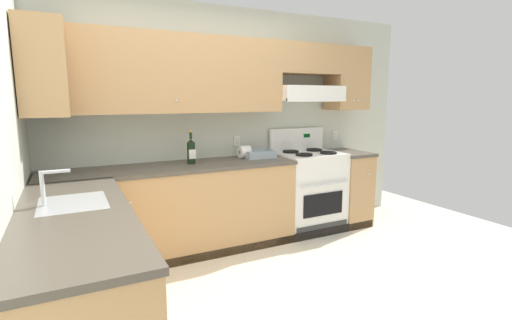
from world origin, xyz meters
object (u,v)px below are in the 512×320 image
object	(u,v)px
wine_bottle	(191,151)
paper_towel_roll	(245,152)
bowl	(259,155)
stove	(308,190)

from	to	relation	value
wine_bottle	paper_towel_roll	size ratio (longest dim) A/B	2.49
wine_bottle	bowl	distance (m)	0.79
stove	paper_towel_roll	world-z (taller)	stove
wine_bottle	paper_towel_roll	xyz separation A→B (m)	(0.63, 0.08, -0.06)
bowl	paper_towel_roll	xyz separation A→B (m)	(-0.15, 0.05, 0.04)
wine_bottle	bowl	bearing A→B (deg)	2.34
stove	wine_bottle	distance (m)	1.53
stove	bowl	size ratio (longest dim) A/B	3.56
stove	wine_bottle	xyz separation A→B (m)	(-1.42, 0.03, 0.56)
paper_towel_roll	bowl	bearing A→B (deg)	-17.67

